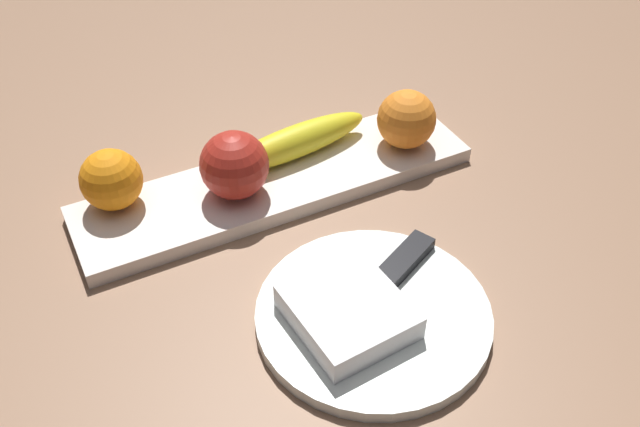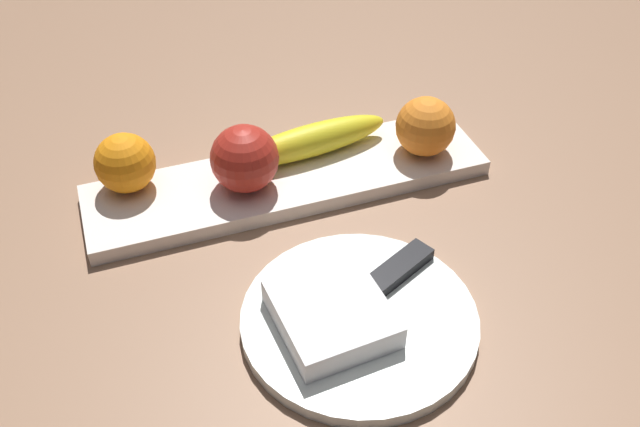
{
  "view_description": "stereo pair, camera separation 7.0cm",
  "coord_description": "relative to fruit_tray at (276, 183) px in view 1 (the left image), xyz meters",
  "views": [
    {
      "loc": [
        0.26,
        0.57,
        0.51
      ],
      "look_at": [
        0.02,
        0.1,
        0.05
      ],
      "focal_mm": 39.8,
      "sensor_mm": 36.0,
      "label": 1
    },
    {
      "loc": [
        0.19,
        0.6,
        0.51
      ],
      "look_at": [
        0.02,
        0.1,
        0.05
      ],
      "focal_mm": 39.8,
      "sensor_mm": 36.0,
      "label": 2
    }
  ],
  "objects": [
    {
      "name": "ground_plane",
      "position": [
        -0.02,
        0.01,
        -0.01
      ],
      "size": [
        2.4,
        2.4,
        0.0
      ],
      "primitive_type": "plane",
      "color": "#8F684C"
    },
    {
      "name": "orange_near_banana",
      "position": [
        -0.16,
        0.02,
        0.04
      ],
      "size": [
        0.07,
        0.07,
        0.07
      ],
      "primitive_type": "sphere",
      "color": "orange",
      "rests_on": "fruit_tray"
    },
    {
      "name": "dinner_plate",
      "position": [
        0.0,
        0.22,
        -0.0
      ],
      "size": [
        0.22,
        0.22,
        0.01
      ],
      "primitive_type": "cylinder",
      "color": "white",
      "rests_on": "ground_plane"
    },
    {
      "name": "knife",
      "position": [
        -0.04,
        0.19,
        0.01
      ],
      "size": [
        0.17,
        0.1,
        0.01
      ],
      "rotation": [
        0.0,
        0.0,
        0.45
      ],
      "color": "silver",
      "rests_on": "dinner_plate"
    },
    {
      "name": "folded_napkin",
      "position": [
        0.03,
        0.22,
        0.02
      ],
      "size": [
        0.1,
        0.11,
        0.03
      ],
      "primitive_type": "cube",
      "rotation": [
        0.0,
        0.0,
        0.08
      ],
      "color": "white",
      "rests_on": "dinner_plate"
    },
    {
      "name": "orange_near_apple",
      "position": [
        0.17,
        -0.04,
        0.04
      ],
      "size": [
        0.07,
        0.07,
        0.07
      ],
      "primitive_type": "sphere",
      "color": "orange",
      "rests_on": "fruit_tray"
    },
    {
      "name": "fruit_tray",
      "position": [
        0.0,
        0.0,
        0.0
      ],
      "size": [
        0.46,
        0.12,
        0.02
      ],
      "primitive_type": "cube",
      "color": "white",
      "rests_on": "ground_plane"
    },
    {
      "name": "apple",
      "position": [
        0.05,
        0.01,
        0.05
      ],
      "size": [
        0.07,
        0.07,
        0.07
      ],
      "primitive_type": "sphere",
      "color": "#B1281D",
      "rests_on": "fruit_tray"
    },
    {
      "name": "banana",
      "position": [
        -0.04,
        -0.03,
        0.03
      ],
      "size": [
        0.19,
        0.06,
        0.04
      ],
      "primitive_type": "ellipsoid",
      "rotation": [
        0.0,
        0.0,
        0.11
      ],
      "color": "yellow",
      "rests_on": "fruit_tray"
    }
  ]
}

